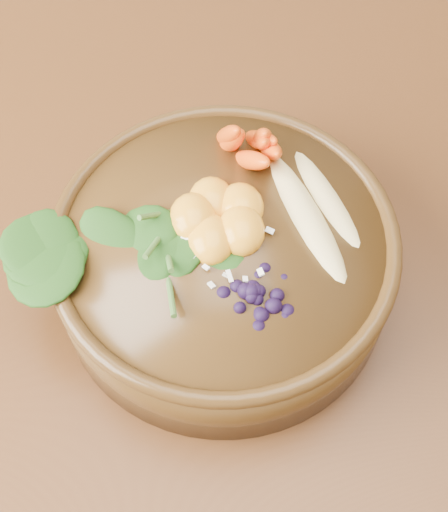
% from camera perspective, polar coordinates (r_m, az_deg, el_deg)
% --- Properties ---
extents(ground, '(4.00, 4.00, 0.00)m').
position_cam_1_polar(ground, '(1.44, 8.96, -13.38)').
color(ground, '#381E0F').
rests_on(ground, ground).
extents(dining_table, '(1.60, 0.90, 0.75)m').
position_cam_1_polar(dining_table, '(0.85, 14.86, 0.78)').
color(dining_table, '#331C0C').
rests_on(dining_table, ground).
extents(stoneware_bowl, '(0.38, 0.38, 0.08)m').
position_cam_1_polar(stoneware_bowl, '(0.65, 0.00, -0.46)').
color(stoneware_bowl, '#4B3114').
rests_on(stoneware_bowl, dining_table).
extents(kale_heap, '(0.24, 0.23, 0.05)m').
position_cam_1_polar(kale_heap, '(0.63, -6.02, 6.11)').
color(kale_heap, '#244E18').
rests_on(kale_heap, stoneware_bowl).
extents(carrot_cluster, '(0.08, 0.08, 0.08)m').
position_cam_1_polar(carrot_cluster, '(0.64, 2.33, 10.77)').
color(carrot_cluster, '#FF5013').
rests_on(carrot_cluster, stoneware_bowl).
extents(banana_halves, '(0.10, 0.18, 0.03)m').
position_cam_1_polar(banana_halves, '(0.63, 7.55, 4.71)').
color(banana_halves, '#E0CC84').
rests_on(banana_halves, stoneware_bowl).
extents(mandarin_cluster, '(0.11, 0.12, 0.03)m').
position_cam_1_polar(mandarin_cluster, '(0.61, -0.38, 3.85)').
color(mandarin_cluster, orange).
rests_on(mandarin_cluster, stoneware_bowl).
extents(blueberry_pile, '(0.16, 0.14, 0.04)m').
position_cam_1_polar(blueberry_pile, '(0.57, 2.35, -2.31)').
color(blueberry_pile, black).
rests_on(blueberry_pile, stoneware_bowl).
extents(coconut_flakes, '(0.11, 0.10, 0.01)m').
position_cam_1_polar(coconut_flakes, '(0.60, 0.83, 0.20)').
color(coconut_flakes, white).
rests_on(coconut_flakes, stoneware_bowl).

